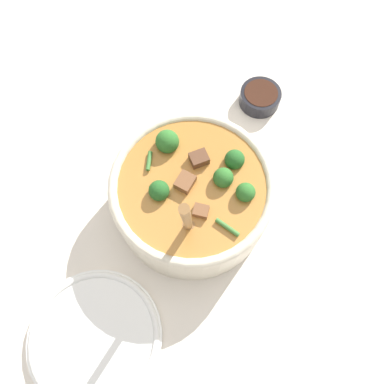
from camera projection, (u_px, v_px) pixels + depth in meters
name	position (u px, v px, depth m)	size (l,w,h in m)	color
ground_plane	(192.00, 207.00, 0.68)	(4.00, 4.00, 0.00)	silver
stew_bowl	(192.00, 194.00, 0.62)	(0.27, 0.27, 0.29)	beige
condiment_bowl	(260.00, 97.00, 0.75)	(0.08, 0.08, 0.03)	black
empty_plate	(95.00, 338.00, 0.59)	(0.21, 0.21, 0.02)	white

